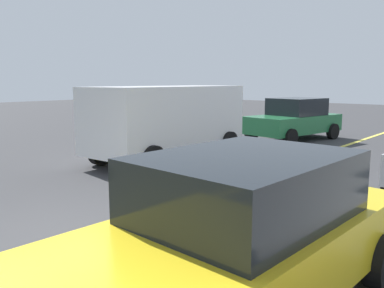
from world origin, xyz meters
name	(u,v)px	position (x,y,z in m)	size (l,w,h in m)	color
ground_plane	(62,240)	(0.00, 0.00, 0.00)	(80.00, 80.00, 0.00)	#38383A
lane_marking_centre	(192,196)	(3.00, 0.00, 0.01)	(28.00, 0.16, 0.01)	#E0D14C
white_van	(169,118)	(5.58, 3.11, 1.27)	(5.29, 2.45, 2.20)	white
car_yellow_approaching	(236,235)	(0.15, -3.02, 0.82)	(4.66, 2.27, 1.62)	gold
car_green_behind_van	(294,119)	(11.90, 2.19, 0.83)	(4.40, 2.66, 1.67)	#236B3D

